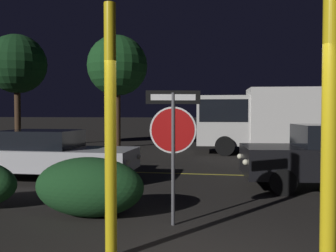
{
  "coord_description": "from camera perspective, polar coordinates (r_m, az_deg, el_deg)",
  "views": [
    {
      "loc": [
        0.37,
        -4.22,
        1.86
      ],
      "look_at": [
        -0.96,
        3.51,
        1.57
      ],
      "focal_mm": 40.0,
      "sensor_mm": 36.0,
      "label": 1
    }
  ],
  "objects": [
    {
      "name": "tree_0",
      "position": [
        21.57,
        -22.03,
        8.68
      ],
      "size": [
        3.1,
        3.1,
        5.97
      ],
      "color": "#422D1E",
      "rests_on": "ground_plane"
    },
    {
      "name": "tree_2",
      "position": [
        20.11,
        -7.74,
        9.04
      ],
      "size": [
        3.17,
        3.17,
        5.91
      ],
      "color": "#422D1E",
      "rests_on": "ground_plane"
    },
    {
      "name": "passing_car_1",
      "position": [
        10.88,
        -18.16,
        -4.17
      ],
      "size": [
        4.98,
        2.01,
        1.36
      ],
      "rotation": [
        0.0,
        0.0,
        -1.56
      ],
      "color": "silver",
      "rests_on": "ground_plane"
    },
    {
      "name": "yellow_pole_right",
      "position": [
        3.88,
        23.41,
        -2.69
      ],
      "size": [
        0.16,
        0.16,
        3.09
      ],
      "primitive_type": "cylinder",
      "color": "yellow",
      "rests_on": "ground_plane"
    },
    {
      "name": "hedge_bush_1",
      "position": [
        6.9,
        -11.9,
        -9.05
      ],
      "size": [
        1.99,
        1.14,
        1.06
      ],
      "primitive_type": "ellipsoid",
      "color": "#19421E",
      "rests_on": "ground_plane"
    },
    {
      "name": "road_center_stripe",
      "position": [
        11.33,
        7.86,
        -7.34
      ],
      "size": [
        35.93,
        0.12,
        0.01
      ],
      "primitive_type": "cube",
      "color": "gold",
      "rests_on": "ground_plane"
    },
    {
      "name": "yellow_pole_left",
      "position": [
        4.75,
        -8.76,
        -0.91
      ],
      "size": [
        0.15,
        0.15,
        3.22
      ],
      "primitive_type": "cylinder",
      "color": "yellow",
      "rests_on": "ground_plane"
    },
    {
      "name": "passing_car_2",
      "position": [
        9.94,
        23.05,
        -4.36
      ],
      "size": [
        4.2,
        2.28,
        1.56
      ],
      "rotation": [
        0.0,
        0.0,
        1.67
      ],
      "color": "black",
      "rests_on": "ground_plane"
    },
    {
      "name": "stop_sign",
      "position": [
        6.1,
        0.78,
        -0.62
      ],
      "size": [
        0.87,
        0.23,
        2.21
      ],
      "rotation": [
        0.0,
        0.0,
        0.23
      ],
      "color": "#4C4C51",
      "rests_on": "ground_plane"
    },
    {
      "name": "delivery_truck",
      "position": [
        17.34,
        14.18,
        1.25
      ],
      "size": [
        6.14,
        2.67,
        2.93
      ],
      "rotation": [
        0.0,
        0.0,
        1.63
      ],
      "color": "silver",
      "rests_on": "ground_plane"
    }
  ]
}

